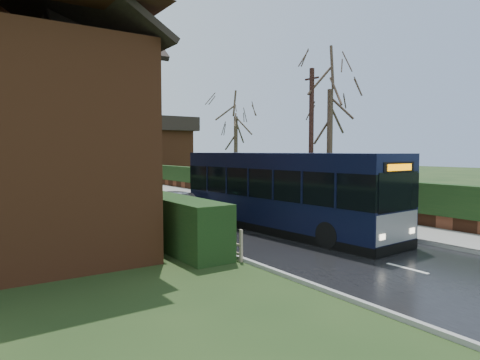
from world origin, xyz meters
TOP-DOWN VIEW (x-y plane):
  - ground at (0.00, 0.00)m, footprint 140.00×140.00m
  - road at (0.00, 10.00)m, footprint 6.00×100.00m
  - pavement at (4.25, 10.00)m, footprint 2.50×100.00m
  - kerb_right at (3.05, 10.00)m, footprint 0.12×100.00m
  - kerb_left at (-3.05, 10.00)m, footprint 0.12×100.00m
  - front_hedge at (-3.90, 5.00)m, footprint 1.20×16.00m
  - picket_fence at (-3.15, 5.00)m, footprint 0.10×16.00m
  - right_wall_hedge at (5.80, 10.00)m, footprint 0.60×50.00m
  - bus at (0.80, -0.04)m, footprint 2.90×9.93m
  - car_silver at (-1.50, 4.13)m, footprint 2.38×4.28m
  - car_green at (-2.90, 4.00)m, footprint 2.32×4.47m
  - car_distant at (2.00, 36.95)m, footprint 2.48×4.02m
  - bus_stop_sign at (3.90, 1.53)m, footprint 0.08×0.39m
  - telegraph_pole at (5.80, 3.72)m, footprint 0.25×0.94m
  - tree_right_near at (6.73, 3.32)m, footprint 4.12×4.12m
  - tree_right_far at (9.00, 15.60)m, footprint 4.26×4.26m

SIDE VIEW (x-z plane):
  - ground at x=0.00m, z-range 0.00..0.00m
  - road at x=0.00m, z-range 0.00..0.02m
  - kerb_left at x=-3.05m, z-range 0.00..0.10m
  - pavement at x=4.25m, z-range 0.00..0.14m
  - kerb_right at x=3.05m, z-range 0.00..0.14m
  - picket_fence at x=-3.15m, z-range 0.00..0.90m
  - car_green at x=-2.90m, z-range 0.00..1.24m
  - car_distant at x=2.00m, z-range 0.00..1.25m
  - car_silver at x=-1.50m, z-range 0.00..1.38m
  - front_hedge at x=-3.90m, z-range 0.00..1.60m
  - right_wall_hedge at x=5.80m, z-range 0.12..1.92m
  - bus at x=0.80m, z-range -0.01..2.96m
  - bus_stop_sign at x=3.90m, z-range 0.41..2.98m
  - telegraph_pole at x=5.80m, z-range 0.04..7.31m
  - tree_right_far at x=9.00m, z-range 2.03..10.25m
  - tree_right_near at x=6.73m, z-range 2.20..11.11m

